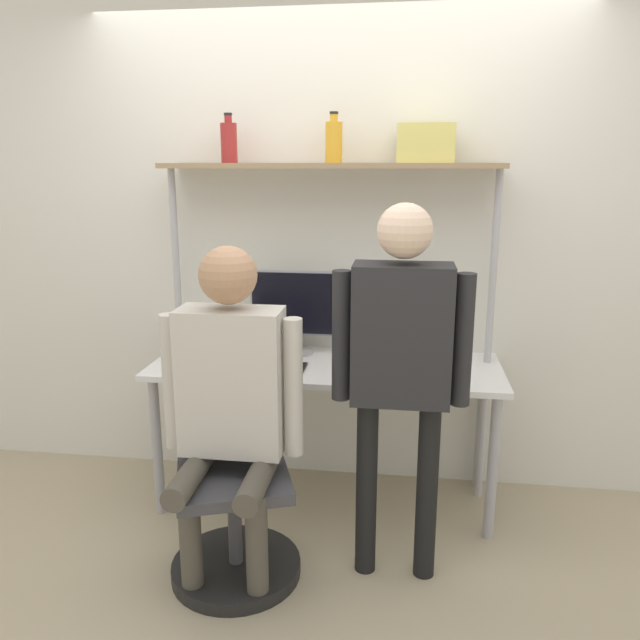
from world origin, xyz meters
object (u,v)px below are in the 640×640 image
object	(u,v)px
laptop	(251,353)
bottle_red	(229,142)
person_standing	(401,350)
office_chair	(234,509)
cell_phone	(298,367)
bottle_amber	(334,141)
person_seated	(230,390)
storage_box	(425,144)
monitor	(294,309)

from	to	relation	value
laptop	bottle_red	xyz separation A→B (m)	(-0.13, 0.21, 1.03)
person_standing	bottle_red	size ratio (longest dim) A/B	6.66
office_chair	cell_phone	bearing A→B (deg)	70.66
person_standing	bottle_red	xyz separation A→B (m)	(-0.89, 0.71, 0.83)
office_chair	bottle_amber	size ratio (longest dim) A/B	3.88
bottle_red	office_chair	bearing A→B (deg)	-76.43
person_seated	storage_box	size ratio (longest dim) A/B	5.35
laptop	bottle_red	world-z (taller)	bottle_red
monitor	person_seated	world-z (taller)	person_seated
person_standing	cell_phone	bearing A→B (deg)	136.42
office_chair	person_standing	world-z (taller)	person_standing
laptop	bottle_amber	distance (m)	1.12
person_seated	bottle_red	size ratio (longest dim) A/B	5.97
laptop	person_standing	xyz separation A→B (m)	(0.75, -0.51, 0.20)
laptop	cell_phone	xyz separation A→B (m)	(0.25, -0.03, -0.06)
office_chair	storage_box	distance (m)	1.90
storage_box	cell_phone	bearing A→B (deg)	-158.07
office_chair	storage_box	world-z (taller)	storage_box
office_chair	bottle_red	xyz separation A→B (m)	(-0.19, 0.79, 1.56)
person_seated	bottle_amber	world-z (taller)	bottle_amber
cell_phone	person_seated	xyz separation A→B (m)	(-0.18, -0.59, 0.09)
cell_phone	bottle_red	size ratio (longest dim) A/B	0.62
cell_phone	bottle_red	bearing A→B (deg)	148.46
laptop	bottle_red	bearing A→B (deg)	122.83
cell_phone	person_standing	bearing A→B (deg)	-43.58
person_seated	bottle_red	distance (m)	1.31
cell_phone	office_chair	world-z (taller)	office_chair
bottle_red	person_standing	bearing A→B (deg)	-38.86
monitor	person_seated	xyz separation A→B (m)	(-0.11, -0.85, -0.14)
office_chair	person_standing	size ratio (longest dim) A/B	0.58
laptop	person_standing	world-z (taller)	person_standing
monitor	storage_box	bearing A→B (deg)	-2.31
person_standing	storage_box	size ratio (longest dim) A/B	5.97
cell_phone	storage_box	bearing A→B (deg)	21.93
office_chair	monitor	bearing A→B (deg)	81.33
laptop	bottle_amber	world-z (taller)	bottle_amber
person_seated	monitor	bearing A→B (deg)	82.65
monitor	person_standing	bearing A→B (deg)	-52.28
bottle_amber	monitor	bearing A→B (deg)	172.93
monitor	person_seated	size ratio (longest dim) A/B	0.32
person_standing	bottle_amber	xyz separation A→B (m)	(-0.36, 0.71, 0.83)
cell_phone	person_standing	world-z (taller)	person_standing
person_seated	bottle_red	world-z (taller)	bottle_red
storage_box	person_seated	bearing A→B (deg)	-132.70
person_standing	bottle_amber	bearing A→B (deg)	116.74
cell_phone	person_standing	xyz separation A→B (m)	(0.50, -0.48, 0.25)
office_chair	person_seated	size ratio (longest dim) A/B	0.65
monitor	cell_phone	distance (m)	0.36
office_chair	bottle_red	distance (m)	1.76
laptop	cell_phone	world-z (taller)	laptop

